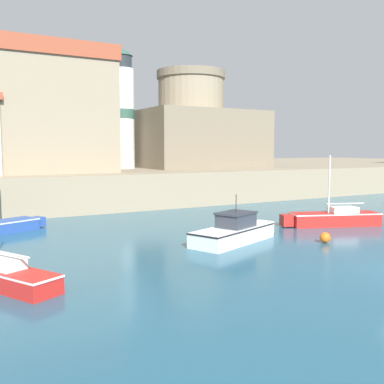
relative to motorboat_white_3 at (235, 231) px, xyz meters
name	(u,v)px	position (x,y,z in m)	size (l,w,h in m)	color
quay_seawall	(94,177)	(2.89, 32.62, 0.85)	(120.00, 40.00, 2.79)	gray
motorboat_white_3	(235,231)	(0.00, 0.00, 0.00)	(6.06, 3.61, 2.41)	white
sailboat_red_4	(333,218)	(8.01, 1.00, -0.06)	(6.14, 3.39, 4.31)	red
mooring_buoy	(325,237)	(3.77, -2.44, -0.27)	(0.54, 0.54, 0.54)	orange
church	(23,107)	(-6.07, 24.15, 7.83)	(14.48, 18.19, 17.22)	gray
fortress	(191,132)	(10.89, 23.81, 5.90)	(12.50, 12.50, 10.09)	#796C57
lighthouse	(122,111)	(2.89, 23.12, 7.83)	(2.32, 2.32, 11.55)	silver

